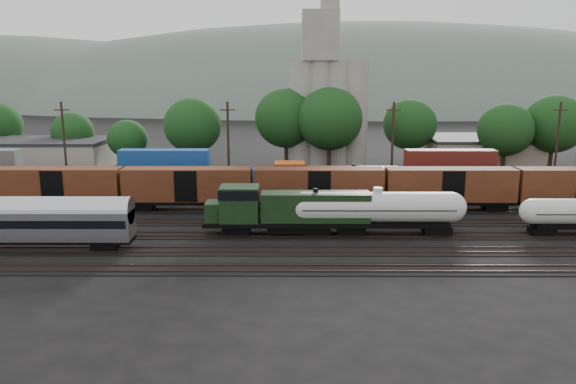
{
  "coord_description": "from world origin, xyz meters",
  "views": [
    {
      "loc": [
        -2.95,
        -59.53,
        16.27
      ],
      "look_at": [
        -3.19,
        2.0,
        3.0
      ],
      "focal_mm": 35.0,
      "sensor_mm": 36.0,
      "label": 1
    }
  ],
  "objects_px": {
    "passenger_coach": "(15,219)",
    "orange_locomotive": "(327,181)",
    "green_locomotive": "(284,209)",
    "grain_silo": "(327,102)",
    "tank_car_a": "(377,209)"
  },
  "relations": [
    {
      "from": "green_locomotive",
      "to": "passenger_coach",
      "type": "height_order",
      "value": "passenger_coach"
    },
    {
      "from": "green_locomotive",
      "to": "passenger_coach",
      "type": "xyz_separation_m",
      "value": [
        -24.56,
        -5.0,
        0.28
      ]
    },
    {
      "from": "orange_locomotive",
      "to": "tank_car_a",
      "type": "bearing_deg",
      "value": -75.04
    },
    {
      "from": "green_locomotive",
      "to": "grain_silo",
      "type": "xyz_separation_m",
      "value": [
        6.86,
        41.0,
        8.54
      ]
    },
    {
      "from": "green_locomotive",
      "to": "passenger_coach",
      "type": "bearing_deg",
      "value": -168.49
    },
    {
      "from": "orange_locomotive",
      "to": "grain_silo",
      "type": "bearing_deg",
      "value": 86.68
    },
    {
      "from": "green_locomotive",
      "to": "orange_locomotive",
      "type": "height_order",
      "value": "green_locomotive"
    },
    {
      "from": "passenger_coach",
      "to": "orange_locomotive",
      "type": "relative_size",
      "value": 1.12
    },
    {
      "from": "green_locomotive",
      "to": "grain_silo",
      "type": "height_order",
      "value": "grain_silo"
    },
    {
      "from": "passenger_coach",
      "to": "orange_locomotive",
      "type": "xyz_separation_m",
      "value": [
        29.9,
        20.0,
        -0.28
      ]
    },
    {
      "from": "tank_car_a",
      "to": "grain_silo",
      "type": "relative_size",
      "value": 0.61
    },
    {
      "from": "orange_locomotive",
      "to": "grain_silo",
      "type": "xyz_separation_m",
      "value": [
        1.51,
        26.0,
        8.54
      ]
    },
    {
      "from": "tank_car_a",
      "to": "orange_locomotive",
      "type": "distance_m",
      "value": 15.53
    },
    {
      "from": "green_locomotive",
      "to": "grain_silo",
      "type": "distance_m",
      "value": 42.44
    },
    {
      "from": "passenger_coach",
      "to": "grain_silo",
      "type": "relative_size",
      "value": 0.74
    }
  ]
}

